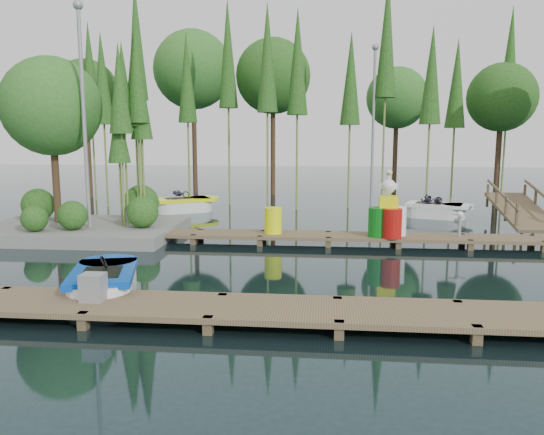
# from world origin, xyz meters

# --- Properties ---
(ground_plane) EXTENTS (90.00, 90.00, 0.00)m
(ground_plane) POSITION_xyz_m (0.00, 0.00, 0.00)
(ground_plane) COLOR #1B3034
(near_dock) EXTENTS (18.00, 1.50, 0.50)m
(near_dock) POSITION_xyz_m (0.00, -4.50, 0.23)
(near_dock) COLOR brown
(near_dock) RESTS_ON ground
(far_dock) EXTENTS (15.00, 1.20, 0.50)m
(far_dock) POSITION_xyz_m (1.00, 2.50, 0.23)
(far_dock) COLOR brown
(far_dock) RESTS_ON ground
(island) EXTENTS (6.20, 4.20, 6.75)m
(island) POSITION_xyz_m (-6.30, 3.29, 3.18)
(island) COLOR slate
(island) RESTS_ON ground
(tree_screen) EXTENTS (34.42, 18.53, 10.31)m
(tree_screen) POSITION_xyz_m (-2.04, 10.60, 6.12)
(tree_screen) COLOR #402C1B
(tree_screen) RESTS_ON ground
(lamp_island) EXTENTS (0.30, 0.30, 7.25)m
(lamp_island) POSITION_xyz_m (-5.50, 2.50, 4.26)
(lamp_island) COLOR gray
(lamp_island) RESTS_ON ground
(lamp_rear) EXTENTS (0.30, 0.30, 7.25)m
(lamp_rear) POSITION_xyz_m (4.00, 11.00, 4.26)
(lamp_rear) COLOR gray
(lamp_rear) RESTS_ON ground
(ramp) EXTENTS (1.50, 3.94, 1.49)m
(ramp) POSITION_xyz_m (9.00, 6.50, 0.59)
(ramp) COLOR brown
(ramp) RESTS_ON ground
(boat_blue) EXTENTS (1.90, 2.92, 0.91)m
(boat_blue) POSITION_xyz_m (-2.57, -3.27, 0.26)
(boat_blue) COLOR white
(boat_blue) RESTS_ON ground
(boat_yellow_far) EXTENTS (3.15, 2.53, 1.44)m
(boat_yellow_far) POSITION_xyz_m (-4.17, 8.84, 0.30)
(boat_yellow_far) COLOR white
(boat_yellow_far) RESTS_ON ground
(boat_white_far) EXTENTS (2.99, 2.05, 1.29)m
(boat_white_far) POSITION_xyz_m (6.33, 8.27, 0.29)
(boat_white_far) COLOR white
(boat_white_far) RESTS_ON ground
(utility_cabinet) EXTENTS (0.41, 0.35, 0.50)m
(utility_cabinet) POSITION_xyz_m (-2.23, -4.50, 0.55)
(utility_cabinet) COLOR gray
(utility_cabinet) RESTS_ON near_dock
(yellow_barrel) EXTENTS (0.53, 0.53, 0.80)m
(yellow_barrel) POSITION_xyz_m (0.33, 2.50, 0.70)
(yellow_barrel) COLOR #F3FF0D
(yellow_barrel) RESTS_ON far_dock
(drum_cluster) EXTENTS (1.15, 1.05, 1.98)m
(drum_cluster) POSITION_xyz_m (3.78, 2.35, 0.88)
(drum_cluster) COLOR #0B6713
(drum_cluster) RESTS_ON far_dock
(seagull_post) EXTENTS (0.47, 0.26, 0.76)m
(seagull_post) POSITION_xyz_m (5.86, 2.50, 0.81)
(seagull_post) COLOR gray
(seagull_post) RESTS_ON far_dock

